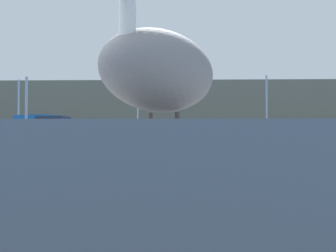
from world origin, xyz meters
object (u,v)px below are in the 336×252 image
at_px(fishing_boat_yellow, 159,146).
at_px(fishing_boat_teal, 43,144).
at_px(fishing_boat_blue, 55,148).
at_px(pelican, 159,69).
at_px(fishing_boat_red, 291,145).

bearing_deg(fishing_boat_yellow, fishing_boat_teal, 55.73).
bearing_deg(fishing_boat_teal, fishing_boat_blue, 133.32).
bearing_deg(pelican, fishing_boat_teal, -139.27).
xyz_separation_m(fishing_boat_red, fishing_boat_teal, (-15.32, 0.30, 0.06)).
bearing_deg(fishing_boat_red, fishing_boat_blue, 53.04).
relative_size(fishing_boat_red, fishing_boat_yellow, 0.90).
distance_m(fishing_boat_red, fishing_boat_blue, 15.94).
bearing_deg(fishing_boat_teal, fishing_boat_red, -154.73).
relative_size(pelican, fishing_boat_teal, 0.17).
bearing_deg(fishing_boat_blue, fishing_boat_yellow, -93.52).
relative_size(fishing_boat_red, fishing_boat_blue, 1.07).
height_order(fishing_boat_red, fishing_boat_yellow, fishing_boat_red).
distance_m(pelican, fishing_boat_blue, 23.11).
bearing_deg(pelican, fishing_boat_yellow, -151.51).
xyz_separation_m(fishing_boat_red, fishing_boat_blue, (-12.06, -10.42, -0.19)).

